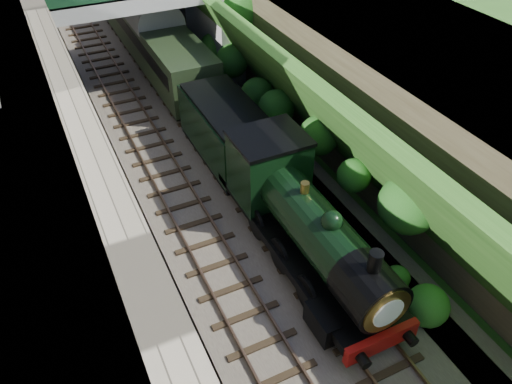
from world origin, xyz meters
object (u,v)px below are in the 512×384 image
Objects in this scene: road_bridge at (153,15)px; locomotive at (304,224)px; tender at (227,134)px; tree at (245,5)px.

locomotive is at bearing -89.17° from road_bridge.
tender is at bearing -88.58° from road_bridge.
road_bridge is 1.56× the size of locomotive.
tender is (-0.00, 7.36, -0.27)m from locomotive.
tree is at bearing -25.38° from road_bridge.
tree is 1.10× the size of tender.
tender is at bearing -120.53° from tree.
tender is (0.26, -10.35, -2.46)m from road_bridge.
tree is (4.97, -2.36, 0.57)m from road_bridge.
locomotive reaches higher than tender.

